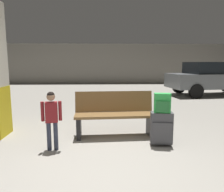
{
  "coord_description": "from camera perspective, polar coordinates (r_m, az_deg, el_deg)",
  "views": [
    {
      "loc": [
        0.02,
        -2.76,
        1.47
      ],
      "look_at": [
        0.17,
        1.3,
        0.85
      ],
      "focal_mm": 35.02,
      "sensor_mm": 36.0,
      "label": 1
    }
  ],
  "objects": [
    {
      "name": "garage_back_wall",
      "position": [
        15.62,
        -2.23,
        8.36
      ],
      "size": [
        18.0,
        0.12,
        2.8
      ],
      "primitive_type": "cube",
      "color": "gray",
      "rests_on": "ground_plane"
    },
    {
      "name": "suitcase",
      "position": [
        4.02,
        12.78,
        -8.16
      ],
      "size": [
        0.4,
        0.27,
        0.6
      ],
      "color": "#4C4C51",
      "rests_on": "ground_plane"
    },
    {
      "name": "backpack_bright",
      "position": [
        3.92,
        13.0,
        -1.84
      ],
      "size": [
        0.3,
        0.23,
        0.34
      ],
      "color": "green",
      "rests_on": "suitcase"
    },
    {
      "name": "bench",
      "position": [
        4.43,
        0.73,
        -4.76
      ],
      "size": [
        1.63,
        0.61,
        0.89
      ],
      "color": "brown",
      "rests_on": "ground_plane"
    },
    {
      "name": "parked_car_side",
      "position": [
        11.06,
        24.88,
        4.39
      ],
      "size": [
        4.27,
        2.16,
        1.51
      ],
      "color": "slate",
      "rests_on": "ground_plane"
    },
    {
      "name": "ground_plane",
      "position": [
        6.93,
        -2.26,
        -4.03
      ],
      "size": [
        18.0,
        18.0,
        0.1
      ],
      "primitive_type": "cube",
      "color": "gray"
    },
    {
      "name": "child",
      "position": [
        3.78,
        -15.53,
        -4.7
      ],
      "size": [
        0.34,
        0.19,
        1.0
      ],
      "color": "#33384C",
      "rests_on": "ground_plane"
    }
  ]
}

